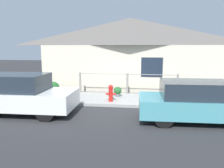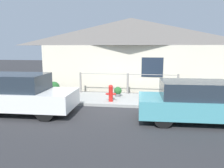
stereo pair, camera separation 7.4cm
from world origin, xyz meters
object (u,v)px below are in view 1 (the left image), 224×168
potted_plant_by_fence (54,88)px  potted_plant_corner (182,91)px  car_right (198,102)px  car_left (19,94)px  fire_hydrant (111,93)px  potted_plant_near_hydrant (118,91)px

potted_plant_by_fence → potted_plant_corner: (6.11, 0.54, -0.07)m
car_right → potted_plant_by_fence: (-6.05, 2.69, -0.20)m
car_left → potted_plant_by_fence: (0.16, 2.69, -0.26)m
fire_hydrant → car_right: bearing=-29.7°
fire_hydrant → potted_plant_corner: 3.50m
potted_plant_by_fence → potted_plant_corner: potted_plant_by_fence is taller
car_right → potted_plant_by_fence: size_ratio=6.15×
car_right → potted_plant_near_hydrant: bearing=135.2°
car_left → potted_plant_near_hydrant: 4.29m
car_left → potted_plant_corner: 7.06m
fire_hydrant → potted_plant_near_hydrant: fire_hydrant is taller
fire_hydrant → potted_plant_corner: fire_hydrant is taller
car_right → fire_hydrant: bearing=148.6°
car_right → fire_hydrant: 3.59m
potted_plant_by_fence → fire_hydrant: bearing=-17.3°
car_left → car_right: bearing=-1.6°
fire_hydrant → potted_plant_by_fence: 3.07m
potted_plant_near_hydrant → car_right: bearing=-43.0°
fire_hydrant → potted_plant_by_fence: (-2.93, 0.91, -0.03)m
potted_plant_near_hydrant → potted_plant_corner: (3.00, 0.49, 0.02)m
potted_plant_near_hydrant → car_left: bearing=-140.1°
car_left → potted_plant_near_hydrant: car_left is taller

